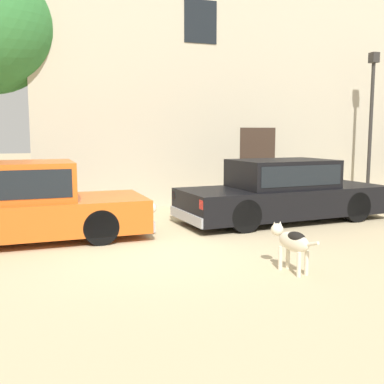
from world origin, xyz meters
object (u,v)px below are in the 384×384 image
(parked_sedan_nearest, at_px, (14,203))
(street_lamp, at_px, (371,108))
(stray_dog_spotted, at_px, (292,241))
(parked_sedan_second, at_px, (283,191))

(parked_sedan_nearest, height_order, street_lamp, street_lamp)
(stray_dog_spotted, bearing_deg, parked_sedan_second, -39.82)
(stray_dog_spotted, xyz_separation_m, street_lamp, (5.72, 5.23, 2.20))
(parked_sedan_nearest, relative_size, parked_sedan_second, 0.98)
(street_lamp, bearing_deg, parked_sedan_second, -154.46)
(parked_sedan_second, xyz_separation_m, street_lamp, (3.89, 1.86, 1.97))
(parked_sedan_second, distance_m, street_lamp, 4.74)
(parked_sedan_nearest, xyz_separation_m, street_lamp, (9.46, 2.04, 1.93))
(parked_sedan_second, distance_m, stray_dog_spotted, 3.85)
(parked_sedan_nearest, xyz_separation_m, parked_sedan_second, (5.57, 0.18, -0.03))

